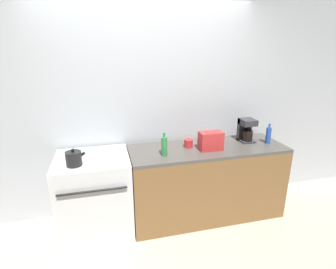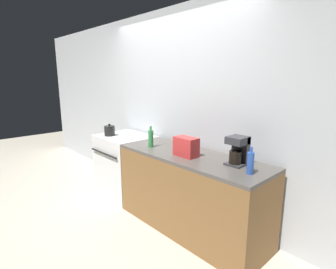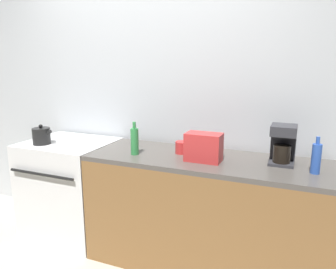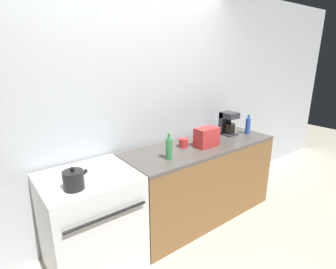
{
  "view_description": "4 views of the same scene",
  "coord_description": "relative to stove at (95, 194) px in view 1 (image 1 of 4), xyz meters",
  "views": [
    {
      "loc": [
        -0.5,
        -2.32,
        1.99
      ],
      "look_at": [
        0.19,
        0.39,
        1.06
      ],
      "focal_mm": 28.0,
      "sensor_mm": 36.0,
      "label": 1
    },
    {
      "loc": [
        2.5,
        -1.75,
        1.72
      ],
      "look_at": [
        0.19,
        0.41,
        1.03
      ],
      "focal_mm": 28.0,
      "sensor_mm": 36.0,
      "label": 2
    },
    {
      "loc": [
        1.3,
        -1.98,
        1.61
      ],
      "look_at": [
        0.3,
        0.41,
        1.02
      ],
      "focal_mm": 35.0,
      "sensor_mm": 36.0,
      "label": 3
    },
    {
      "loc": [
        -1.32,
        -1.64,
        1.85
      ],
      "look_at": [
        0.22,
        0.38,
        1.07
      ],
      "focal_mm": 28.0,
      "sensor_mm": 36.0,
      "label": 4
    }
  ],
  "objects": [
    {
      "name": "ground_plane",
      "position": [
        0.66,
        -0.33,
        -0.46
      ],
      "size": [
        12.0,
        12.0,
        0.0
      ],
      "primitive_type": "plane",
      "color": "beige"
    },
    {
      "name": "wall_back",
      "position": [
        0.66,
        0.39,
        0.84
      ],
      "size": [
        8.0,
        0.05,
        2.6
      ],
      "color": "silver",
      "rests_on": "ground_plane"
    },
    {
      "name": "stove",
      "position": [
        0.0,
        0.0,
        0.0
      ],
      "size": [
        0.77,
        0.7,
        0.89
      ],
      "color": "silver",
      "rests_on": "ground_plane"
    },
    {
      "name": "counter_block",
      "position": [
        1.31,
        -0.01,
        -0.01
      ],
      "size": [
        1.82,
        0.64,
        0.89
      ],
      "color": "brown",
      "rests_on": "ground_plane"
    },
    {
      "name": "kettle",
      "position": [
        -0.16,
        -0.16,
        0.51
      ],
      "size": [
        0.19,
        0.15,
        0.18
      ],
      "color": "black",
      "rests_on": "stove"
    },
    {
      "name": "toaster",
      "position": [
        1.3,
        -0.09,
        0.54
      ],
      "size": [
        0.26,
        0.15,
        0.21
      ],
      "color": "red",
      "rests_on": "counter_block"
    },
    {
      "name": "coffee_maker",
      "position": [
        1.84,
        0.08,
        0.58
      ],
      "size": [
        0.17,
        0.19,
        0.28
      ],
      "color": "#333338",
      "rests_on": "counter_block"
    },
    {
      "name": "bottle_green",
      "position": [
        0.76,
        -0.13,
        0.54
      ],
      "size": [
        0.06,
        0.06,
        0.26
      ],
      "color": "#338C47",
      "rests_on": "counter_block"
    },
    {
      "name": "bottle_blue",
      "position": [
        2.05,
        -0.07,
        0.54
      ],
      "size": [
        0.06,
        0.06,
        0.25
      ],
      "color": "#2D56B7",
      "rests_on": "counter_block"
    },
    {
      "name": "cup_red",
      "position": [
        1.08,
        0.04,
        0.48
      ],
      "size": [
        0.1,
        0.1,
        0.1
      ],
      "color": "red",
      "rests_on": "counter_block"
    }
  ]
}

